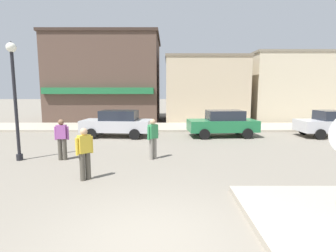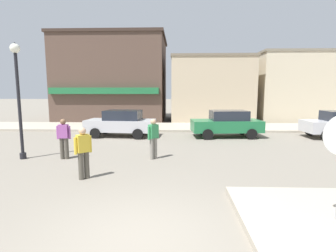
{
  "view_description": "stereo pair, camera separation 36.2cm",
  "coord_description": "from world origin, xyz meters",
  "px_view_note": "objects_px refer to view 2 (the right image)",
  "views": [
    {
      "loc": [
        0.34,
        -4.47,
        2.72
      ],
      "look_at": [
        0.37,
        4.5,
        1.5
      ],
      "focal_mm": 28.0,
      "sensor_mm": 36.0,
      "label": 1
    },
    {
      "loc": [
        0.7,
        -4.46,
        2.72
      ],
      "look_at": [
        0.37,
        4.5,
        1.5
      ],
      "focal_mm": 28.0,
      "sensor_mm": 36.0,
      "label": 2
    }
  ],
  "objects_px": {
    "parked_car_second": "(227,123)",
    "pedestrian_crossing_near": "(64,138)",
    "parked_car_nearest": "(121,123)",
    "pedestrian_kerb_side": "(153,138)",
    "lamp_post": "(18,84)",
    "pedestrian_crossing_far": "(83,151)"
  },
  "relations": [
    {
      "from": "pedestrian_kerb_side",
      "to": "parked_car_nearest",
      "type": "bearing_deg",
      "value": 115.05
    },
    {
      "from": "pedestrian_crossing_near",
      "to": "pedestrian_crossing_far",
      "type": "relative_size",
      "value": 1.0
    },
    {
      "from": "lamp_post",
      "to": "parked_car_nearest",
      "type": "bearing_deg",
      "value": 61.78
    },
    {
      "from": "parked_car_nearest",
      "to": "pedestrian_kerb_side",
      "type": "xyz_separation_m",
      "value": [
        2.39,
        -5.12,
        0.06
      ]
    },
    {
      "from": "parked_car_nearest",
      "to": "pedestrian_crossing_far",
      "type": "distance_m",
      "value": 7.6
    },
    {
      "from": "pedestrian_crossing_far",
      "to": "pedestrian_kerb_side",
      "type": "relative_size",
      "value": 1.0
    },
    {
      "from": "lamp_post",
      "to": "pedestrian_kerb_side",
      "type": "relative_size",
      "value": 2.82
    },
    {
      "from": "parked_car_second",
      "to": "pedestrian_kerb_side",
      "type": "distance_m",
      "value": 6.43
    },
    {
      "from": "lamp_post",
      "to": "parked_car_second",
      "type": "xyz_separation_m",
      "value": [
        9.08,
        5.34,
        -2.15
      ]
    },
    {
      "from": "parked_car_second",
      "to": "pedestrian_kerb_side",
      "type": "height_order",
      "value": "pedestrian_kerb_side"
    },
    {
      "from": "lamp_post",
      "to": "pedestrian_crossing_far",
      "type": "height_order",
      "value": "lamp_post"
    },
    {
      "from": "lamp_post",
      "to": "parked_car_nearest",
      "type": "distance_m",
      "value": 6.38
    },
    {
      "from": "parked_car_second",
      "to": "pedestrian_crossing_near",
      "type": "bearing_deg",
      "value": -144.42
    },
    {
      "from": "pedestrian_crossing_far",
      "to": "lamp_post",
      "type": "bearing_deg",
      "value": 145.36
    },
    {
      "from": "lamp_post",
      "to": "pedestrian_kerb_side",
      "type": "xyz_separation_m",
      "value": [
        5.23,
        0.18,
        -2.09
      ]
    },
    {
      "from": "parked_car_nearest",
      "to": "pedestrian_kerb_side",
      "type": "distance_m",
      "value": 5.65
    },
    {
      "from": "lamp_post",
      "to": "pedestrian_crossing_near",
      "type": "relative_size",
      "value": 2.82
    },
    {
      "from": "parked_car_nearest",
      "to": "parked_car_second",
      "type": "relative_size",
      "value": 1.0
    },
    {
      "from": "parked_car_nearest",
      "to": "pedestrian_crossing_near",
      "type": "distance_m",
      "value": 5.38
    },
    {
      "from": "parked_car_second",
      "to": "pedestrian_kerb_side",
      "type": "bearing_deg",
      "value": -126.66
    },
    {
      "from": "lamp_post",
      "to": "pedestrian_kerb_side",
      "type": "distance_m",
      "value": 5.64
    },
    {
      "from": "pedestrian_crossing_near",
      "to": "pedestrian_kerb_side",
      "type": "bearing_deg",
      "value": 2.1
    }
  ]
}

